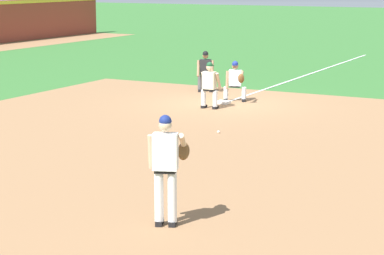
{
  "coord_description": "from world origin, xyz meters",
  "views": [
    {
      "loc": [
        -21.61,
        -10.26,
        4.03
      ],
      "look_at": [
        -7.99,
        -3.07,
        0.92
      ],
      "focal_mm": 70.0,
      "sensor_mm": 36.0,
      "label": 1
    }
  ],
  "objects_px": {
    "first_base_bag": "(223,102)",
    "baseball": "(218,132)",
    "first_baseman": "(235,80)",
    "baserunner": "(210,83)",
    "umpire": "(205,70)",
    "pitcher": "(167,163)"
  },
  "relations": [
    {
      "from": "first_baseman",
      "to": "baserunner",
      "type": "height_order",
      "value": "baserunner"
    },
    {
      "from": "baserunner",
      "to": "pitcher",
      "type": "bearing_deg",
      "value": -157.07
    },
    {
      "from": "first_baseman",
      "to": "baserunner",
      "type": "distance_m",
      "value": 1.59
    },
    {
      "from": "first_base_bag",
      "to": "baseball",
      "type": "height_order",
      "value": "first_base_bag"
    },
    {
      "from": "first_base_bag",
      "to": "baserunner",
      "type": "height_order",
      "value": "baserunner"
    },
    {
      "from": "pitcher",
      "to": "baserunner",
      "type": "height_order",
      "value": "pitcher"
    },
    {
      "from": "pitcher",
      "to": "baserunner",
      "type": "bearing_deg",
      "value": 22.93
    },
    {
      "from": "baserunner",
      "to": "umpire",
      "type": "relative_size",
      "value": 1.0
    },
    {
      "from": "first_baseman",
      "to": "umpire",
      "type": "distance_m",
      "value": 2.36
    },
    {
      "from": "first_baseman",
      "to": "umpire",
      "type": "xyz_separation_m",
      "value": [
        1.47,
        1.84,
        0.06
      ]
    },
    {
      "from": "baseball",
      "to": "umpire",
      "type": "xyz_separation_m",
      "value": [
        6.31,
        3.57,
        0.76
      ]
    },
    {
      "from": "first_base_bag",
      "to": "baseball",
      "type": "bearing_deg",
      "value": -156.0
    },
    {
      "from": "baseball",
      "to": "pitcher",
      "type": "bearing_deg",
      "value": -160.68
    },
    {
      "from": "baseball",
      "to": "pitcher",
      "type": "relative_size",
      "value": 0.04
    },
    {
      "from": "first_baseman",
      "to": "baserunner",
      "type": "bearing_deg",
      "value": 174.26
    },
    {
      "from": "baseball",
      "to": "pitcher",
      "type": "xyz_separation_m",
      "value": [
        -7.08,
        -2.48,
        1.02
      ]
    },
    {
      "from": "pitcher",
      "to": "baserunner",
      "type": "relative_size",
      "value": 1.27
    },
    {
      "from": "baserunner",
      "to": "umpire",
      "type": "height_order",
      "value": "same"
    },
    {
      "from": "first_base_bag",
      "to": "umpire",
      "type": "relative_size",
      "value": 0.26
    },
    {
      "from": "baseball",
      "to": "baserunner",
      "type": "height_order",
      "value": "baserunner"
    },
    {
      "from": "first_baseman",
      "to": "first_base_bag",
      "type": "bearing_deg",
      "value": 162.26
    },
    {
      "from": "pitcher",
      "to": "first_baseman",
      "type": "height_order",
      "value": "pitcher"
    }
  ]
}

